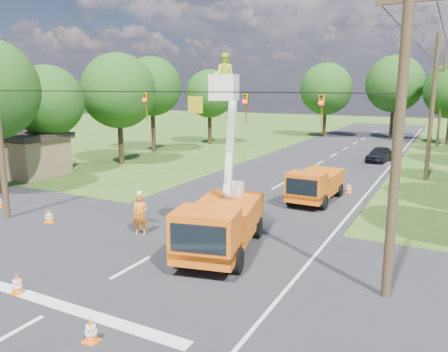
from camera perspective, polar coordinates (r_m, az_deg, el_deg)
The scene contains 27 objects.
ground at distance 33.72m, azimuth 10.09°, elevation 0.33°, with size 140.00×140.00×0.00m, color #2C5319.
road_main at distance 33.72m, azimuth 10.09°, elevation 0.33°, with size 12.00×100.00×0.06m, color black.
road_cross at distance 18.00m, azimuth -7.93°, elevation -9.63°, with size 56.00×10.00×0.07m, color black.
stop_bar at distance 14.49m, azimuth -20.42°, elevation -15.77°, with size 9.00×0.45×0.02m, color silver.
edge_line at distance 32.52m, azimuth 19.52°, elevation -0.58°, with size 0.12×90.00×0.02m, color silver.
bucket_truck at distance 17.12m, azimuth -0.40°, elevation -4.92°, with size 3.54×6.44×7.72m.
second_truck at distance 25.35m, azimuth 11.84°, elevation -1.07°, with size 2.21×5.35×1.98m.
ground_worker at distance 19.73m, azimuth -10.90°, elevation -4.96°, with size 0.68×0.45×1.87m, color orange.
distant_car at distance 40.66m, azimuth 19.65°, elevation 2.70°, with size 1.58×3.92×1.34m, color black.
traffic_cone_0 at distance 15.69m, azimuth -25.41°, elevation -12.58°, with size 0.38×0.38×0.71m.
traffic_cone_1 at distance 12.37m, azimuth -17.01°, elevation -18.65°, with size 0.38×0.38×0.71m.
traffic_cone_2 at distance 22.22m, azimuth 4.11°, elevation -4.44°, with size 0.38×0.38×0.71m.
traffic_cone_3 at distance 25.31m, azimuth 10.20°, elevation -2.59°, with size 0.38×0.38×0.71m.
traffic_cone_4 at distance 22.67m, azimuth -21.79°, elevation -4.93°, with size 0.38×0.38×0.71m.
traffic_cone_5 at distance 22.75m, azimuth -21.98°, elevation -4.89°, with size 0.38×0.38×0.71m.
traffic_cone_7 at distance 28.14m, azimuth 15.99°, elevation -1.43°, with size 0.38×0.38×0.71m.
pole_right_near at distance 13.72m, azimuth 21.81°, elevation 5.00°, with size 1.80×0.30×10.00m.
pole_right_mid at distance 33.63m, azimuth 25.56°, elevation 8.13°, with size 1.80×0.30×10.00m.
pole_right_far at distance 53.61m, azimuth 26.52°, elevation 8.93°, with size 1.80×0.30×10.00m.
signal_span at distance 15.60m, azimuth -1.80°, elevation 9.36°, with size 18.00×0.29×1.07m.
shed at distance 35.59m, azimuth -24.38°, elevation 2.71°, with size 5.50×4.50×3.15m.
tree_left_c at distance 34.74m, azimuth -22.06°, elevation 9.04°, with size 5.20×5.20×8.06m.
tree_left_d at distance 37.90m, azimuth -13.62°, elevation 10.74°, with size 6.20×6.20×9.24m.
tree_left_e at distance 44.47m, azimuth -9.39°, elevation 11.46°, with size 5.80×5.80×9.41m.
tree_left_f at distance 50.09m, azimuth -1.90°, elevation 10.68°, with size 5.40×5.40×8.40m.
tree_far_a at distance 58.50m, azimuth 13.17°, elevation 11.01°, with size 6.60×6.60×9.50m.
tree_far_b at distance 58.98m, azimuth 21.38°, elevation 11.14°, with size 7.00×7.00×10.32m.
Camera 1 is at (9.88, -11.58, 6.49)m, focal length 35.00 mm.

